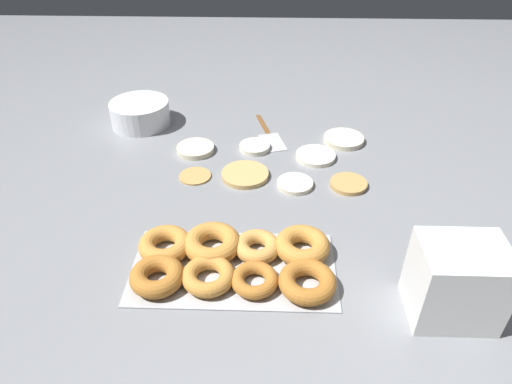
% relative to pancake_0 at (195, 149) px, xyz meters
% --- Properties ---
extents(ground_plane, '(3.00, 3.00, 0.00)m').
position_rel_pancake_0_xyz_m(ground_plane, '(0.21, -0.16, -0.01)').
color(ground_plane, gray).
extents(pancake_0, '(0.10, 0.10, 0.02)m').
position_rel_pancake_0_xyz_m(pancake_0, '(0.00, 0.00, 0.00)').
color(pancake_0, beige).
rests_on(pancake_0, ground_plane).
extents(pancake_1, '(0.09, 0.09, 0.01)m').
position_rel_pancake_0_xyz_m(pancake_1, '(0.40, -0.15, -0.00)').
color(pancake_1, tan).
rests_on(pancake_1, ground_plane).
extents(pancake_2, '(0.12, 0.12, 0.01)m').
position_rel_pancake_0_xyz_m(pancake_2, '(0.14, -0.12, -0.00)').
color(pancake_2, tan).
rests_on(pancake_2, ground_plane).
extents(pancake_3, '(0.11, 0.11, 0.01)m').
position_rel_pancake_0_xyz_m(pancake_3, '(0.33, -0.02, -0.00)').
color(pancake_3, silver).
rests_on(pancake_3, ground_plane).
extents(pancake_4, '(0.08, 0.08, 0.01)m').
position_rel_pancake_0_xyz_m(pancake_4, '(0.16, 0.02, -0.00)').
color(pancake_4, silver).
rests_on(pancake_4, ground_plane).
extents(pancake_5, '(0.11, 0.11, 0.01)m').
position_rel_pancake_0_xyz_m(pancake_5, '(0.42, 0.07, -0.00)').
color(pancake_5, beige).
rests_on(pancake_5, ground_plane).
extents(pancake_6, '(0.08, 0.08, 0.01)m').
position_rel_pancake_0_xyz_m(pancake_6, '(0.02, -0.13, -0.00)').
color(pancake_6, tan).
rests_on(pancake_6, ground_plane).
extents(pancake_7, '(0.09, 0.09, 0.01)m').
position_rel_pancake_0_xyz_m(pancake_7, '(0.27, -0.16, -0.00)').
color(pancake_7, beige).
rests_on(pancake_7, ground_plane).
extents(donut_tray, '(0.40, 0.21, 0.04)m').
position_rel_pancake_0_xyz_m(donut_tray, '(0.14, -0.44, 0.01)').
color(donut_tray, '#ADAFB5').
rests_on(donut_tray, ground_plane).
extents(batter_bowl, '(0.18, 0.18, 0.07)m').
position_rel_pancake_0_xyz_m(batter_bowl, '(-0.19, 0.16, 0.03)').
color(batter_bowl, white).
rests_on(batter_bowl, ground_plane).
extents(container_stack, '(0.14, 0.11, 0.15)m').
position_rel_pancake_0_xyz_m(container_stack, '(0.52, -0.54, 0.07)').
color(container_stack, white).
rests_on(container_stack, ground_plane).
extents(spatula, '(0.10, 0.23, 0.01)m').
position_rel_pancake_0_xyz_m(spatula, '(0.21, 0.08, -0.01)').
color(spatula, brown).
rests_on(spatula, ground_plane).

